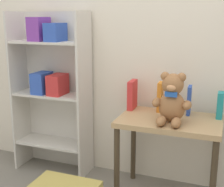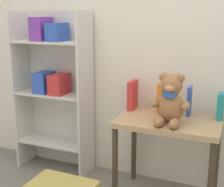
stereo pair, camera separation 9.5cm
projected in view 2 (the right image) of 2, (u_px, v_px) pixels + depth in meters
name	position (u px, v px, depth m)	size (l,w,h in m)	color
wall_back	(159.00, 22.00, 2.30)	(4.80, 0.06, 2.50)	silver
bookshelf_side	(55.00, 83.00, 2.61)	(0.63, 0.26, 1.33)	beige
display_table	(168.00, 132.00, 2.14)	(0.69, 0.46, 0.61)	tan
teddy_bear	(170.00, 101.00, 2.01)	(0.25, 0.23, 0.33)	#99663D
book_standing_red	(133.00, 95.00, 2.34)	(0.04, 0.15, 0.22)	red
book_standing_orange	(160.00, 97.00, 2.27)	(0.03, 0.10, 0.22)	orange
book_standing_blue	(189.00, 101.00, 2.19)	(0.02, 0.10, 0.21)	#2D51B7
book_standing_teal	(221.00, 106.00, 2.10)	(0.04, 0.10, 0.18)	teal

